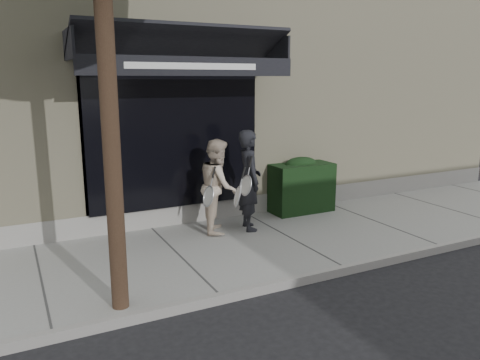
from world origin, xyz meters
TOP-DOWN VIEW (x-y plane):
  - ground at (0.00, 0.00)m, footprint 80.00×80.00m
  - sidewalk at (0.00, 0.00)m, footprint 20.00×3.00m
  - curb at (0.00, -1.55)m, footprint 20.00×0.10m
  - building_facade at (-0.01, 4.96)m, footprint 14.30×8.04m
  - hedge at (1.10, 1.25)m, footprint 1.30×0.70m
  - pedestrian_front at (-0.41, 0.67)m, footprint 0.83×0.96m
  - pedestrian_back at (-0.96, 0.80)m, footprint 0.89×0.99m

SIDE VIEW (x-z plane):
  - ground at x=0.00m, z-range 0.00..0.00m
  - sidewalk at x=0.00m, z-range 0.00..0.12m
  - curb at x=0.00m, z-range 0.00..0.14m
  - hedge at x=1.10m, z-range 0.09..1.23m
  - pedestrian_back at x=-0.96m, z-range 0.12..1.79m
  - pedestrian_front at x=-0.41m, z-range 0.12..1.94m
  - building_facade at x=-0.01m, z-range -0.08..5.56m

